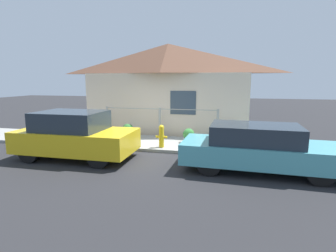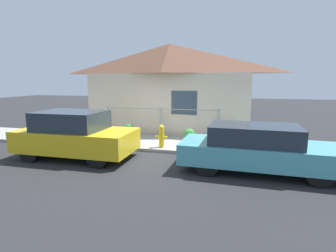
{
  "view_description": "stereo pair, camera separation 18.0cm",
  "coord_description": "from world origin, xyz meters",
  "views": [
    {
      "loc": [
        2.78,
        -8.46,
        2.46
      ],
      "look_at": [
        0.77,
        0.3,
        0.9
      ],
      "focal_mm": 28.0,
      "sensor_mm": 36.0,
      "label": 1
    },
    {
      "loc": [
        2.95,
        -8.42,
        2.46
      ],
      "look_at": [
        0.77,
        0.3,
        0.9
      ],
      "focal_mm": 28.0,
      "sensor_mm": 36.0,
      "label": 2
    }
  ],
  "objects": [
    {
      "name": "fence",
      "position": [
        0.0,
        2.1,
        0.78
      ],
      "size": [
        4.9,
        0.1,
        1.23
      ],
      "color": "#999993",
      "rests_on": "sidewalk"
    },
    {
      "name": "house",
      "position": [
        0.0,
        3.55,
        3.25
      ],
      "size": [
        7.68,
        2.23,
        4.13
      ],
      "color": "beige",
      "rests_on": "ground_plane"
    },
    {
      "name": "car_right",
      "position": [
        3.64,
        -1.17,
        0.65
      ],
      "size": [
        4.29,
        1.8,
        1.29
      ],
      "rotation": [
        0.0,
        0.0,
        -0.04
      ],
      "color": "teal",
      "rests_on": "ground_plane"
    },
    {
      "name": "sidewalk",
      "position": [
        0.0,
        1.13,
        0.06
      ],
      "size": [
        24.0,
        2.25,
        0.11
      ],
      "color": "gray",
      "rests_on": "ground_plane"
    },
    {
      "name": "potted_plant_by_fence",
      "position": [
        -1.19,
        1.45,
        0.45
      ],
      "size": [
        0.49,
        0.49,
        0.6
      ],
      "color": "slate",
      "rests_on": "sidewalk"
    },
    {
      "name": "potted_plant_corner",
      "position": [
        3.87,
        1.69,
        0.47
      ],
      "size": [
        0.6,
        0.6,
        0.66
      ],
      "color": "brown",
      "rests_on": "sidewalk"
    },
    {
      "name": "potted_plant_near_hydrant",
      "position": [
        1.35,
        1.3,
        0.41
      ],
      "size": [
        0.45,
        0.45,
        0.54
      ],
      "color": "#9E5638",
      "rests_on": "sidewalk"
    },
    {
      "name": "car_left",
      "position": [
        -1.94,
        -1.17,
        0.75
      ],
      "size": [
        3.71,
        1.75,
        1.5
      ],
      "rotation": [
        0.0,
        0.0,
        -0.0
      ],
      "color": "gold",
      "rests_on": "ground_plane"
    },
    {
      "name": "fire_hydrant",
      "position": [
        0.51,
        0.37,
        0.53
      ],
      "size": [
        0.42,
        0.19,
        0.81
      ],
      "color": "yellow",
      "rests_on": "sidewalk"
    },
    {
      "name": "ground_plane",
      "position": [
        0.0,
        0.0,
        0.0
      ],
      "size": [
        60.0,
        60.0,
        0.0
      ],
      "primitive_type": "plane",
      "color": "#262628"
    }
  ]
}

